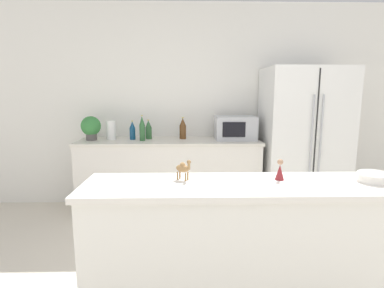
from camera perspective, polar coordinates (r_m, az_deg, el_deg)
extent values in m
cube|color=white|center=(3.91, 2.30, 7.15)|extent=(8.00, 0.06, 2.55)
cube|color=silver|center=(3.72, -4.27, -6.25)|extent=(2.14, 0.60, 0.86)
cube|color=silver|center=(3.62, -4.36, 0.55)|extent=(2.17, 0.63, 0.03)
cube|color=white|center=(3.82, 20.29, 0.37)|extent=(0.94, 0.69, 1.74)
cube|color=black|center=(3.50, 22.38, -0.56)|extent=(0.01, 0.01, 1.67)
cylinder|color=#B2B5BA|center=(3.45, 21.81, 0.80)|extent=(0.02, 0.02, 0.96)
cylinder|color=#B2B5BA|center=(3.49, 23.32, 0.80)|extent=(0.02, 0.02, 0.96)
cube|color=silver|center=(1.98, 12.19, -20.76)|extent=(2.01, 0.43, 0.90)
cube|color=silver|center=(1.80, 12.72, -7.80)|extent=(2.05, 0.47, 0.03)
cylinder|color=#595451|center=(3.76, -18.60, 1.33)|extent=(0.13, 0.13, 0.08)
sphere|color=#387F3D|center=(3.74, -18.70, 3.28)|extent=(0.23, 0.23, 0.23)
cylinder|color=white|center=(3.74, -15.17, 2.55)|extent=(0.11, 0.11, 0.23)
cube|color=#B2B5BA|center=(3.66, 8.21, 3.08)|extent=(0.48, 0.36, 0.28)
cube|color=black|center=(3.48, 8.00, 2.73)|extent=(0.26, 0.01, 0.17)
cylinder|color=#2D6033|center=(3.57, -9.44, 2.11)|extent=(0.07, 0.07, 0.19)
cone|color=#2D6033|center=(3.55, -9.51, 4.45)|extent=(0.06, 0.06, 0.11)
cylinder|color=gold|center=(3.55, -9.53, 5.35)|extent=(0.02, 0.02, 0.01)
cylinder|color=brown|center=(3.67, -1.76, 2.27)|extent=(0.08, 0.08, 0.16)
cone|color=brown|center=(3.65, -1.78, 4.26)|extent=(0.08, 0.08, 0.09)
cylinder|color=gold|center=(3.65, -1.78, 5.04)|extent=(0.03, 0.03, 0.01)
cylinder|color=navy|center=(3.69, -11.26, 1.94)|extent=(0.07, 0.07, 0.14)
cone|color=navy|center=(3.67, -11.32, 3.64)|extent=(0.07, 0.07, 0.08)
cylinder|color=gold|center=(3.67, -11.34, 4.32)|extent=(0.02, 0.02, 0.01)
cylinder|color=#2D6033|center=(3.70, -8.27, 2.09)|extent=(0.08, 0.08, 0.15)
cone|color=#2D6033|center=(3.69, -8.31, 3.84)|extent=(0.07, 0.07, 0.08)
cylinder|color=gold|center=(3.68, -8.33, 4.54)|extent=(0.03, 0.03, 0.01)
cylinder|color=white|center=(2.07, 31.49, -5.54)|extent=(0.18, 0.18, 0.05)
torus|color=white|center=(2.06, 31.55, -4.92)|extent=(0.20, 0.20, 0.02)
ellipsoid|color=olive|center=(1.79, -1.81, -4.66)|extent=(0.10, 0.08, 0.05)
sphere|color=olive|center=(1.79, -1.81, -4.03)|extent=(0.03, 0.03, 0.03)
cylinder|color=olive|center=(1.77, -0.60, -4.15)|extent=(0.02, 0.02, 0.04)
sphere|color=olive|center=(1.76, -0.60, -3.45)|extent=(0.02, 0.02, 0.02)
cylinder|color=olive|center=(1.80, -0.81, -6.11)|extent=(0.01, 0.01, 0.05)
cylinder|color=olive|center=(1.78, -1.26, -6.32)|extent=(0.01, 0.01, 0.05)
cylinder|color=olive|center=(1.83, -2.33, -5.87)|extent=(0.01, 0.01, 0.05)
cylinder|color=olive|center=(1.81, -2.79, -6.07)|extent=(0.01, 0.01, 0.05)
cone|color=maroon|center=(1.87, 16.37, -5.18)|extent=(0.05, 0.05, 0.09)
sphere|color=#A37A5B|center=(1.86, 16.47, -3.29)|extent=(0.03, 0.03, 0.03)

